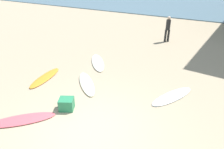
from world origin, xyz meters
TOP-DOWN VIEW (x-y plane):
  - ground_plane at (0.00, 0.00)m, footprint 120.00×120.00m
  - surfboard_0 at (1.65, 3.01)m, footprint 1.38×2.10m
  - surfboard_1 at (-2.48, 4.26)m, footprint 1.85×2.07m
  - surfboard_2 at (-2.14, -0.67)m, footprint 1.83×1.85m
  - surfboard_3 at (-3.60, 1.75)m, footprint 0.86×2.05m
  - surfboard_5 at (-1.70, 2.22)m, footprint 1.87×1.84m
  - beachgoer_near at (-0.42, 9.42)m, footprint 0.39×0.39m
  - beach_cooler at (-1.29, 0.50)m, footprint 0.61×0.59m

SIDE VIEW (x-z plane):
  - ground_plane at x=0.00m, z-range 0.00..0.00m
  - surfboard_0 at x=1.65m, z-range 0.00..0.06m
  - surfboard_2 at x=-2.14m, z-range 0.00..0.07m
  - surfboard_3 at x=-3.60m, z-range 0.00..0.08m
  - surfboard_1 at x=-2.48m, z-range 0.00..0.08m
  - surfboard_5 at x=-1.70m, z-range 0.00..0.08m
  - beach_cooler at x=-1.29m, z-range 0.00..0.41m
  - beachgoer_near at x=-0.42m, z-range 0.09..1.73m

